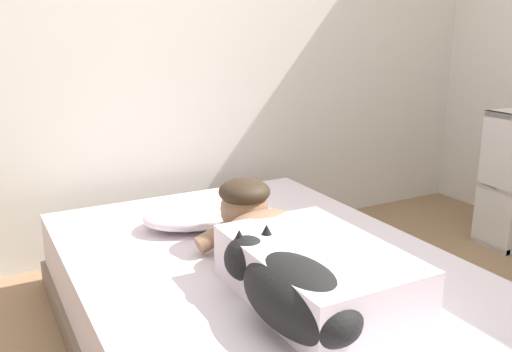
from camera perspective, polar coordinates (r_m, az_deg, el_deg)
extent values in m
cube|color=silver|center=(2.97, -10.38, 16.18)|extent=(4.14, 0.10, 2.50)
cube|color=#726051|center=(2.17, 1.49, -16.42)|extent=(1.36, 2.01, 0.12)
cube|color=silver|center=(2.08, 1.53, -12.24)|extent=(1.32, 1.95, 0.24)
ellipsoid|color=silver|center=(2.41, -5.58, -3.75)|extent=(0.52, 0.32, 0.11)
cube|color=silver|center=(1.78, 6.27, -9.88)|extent=(0.42, 0.64, 0.18)
ellipsoid|color=#8C664C|center=(2.03, 0.87, -5.77)|extent=(0.32, 0.20, 0.16)
sphere|color=#8C664C|center=(2.15, -1.20, -3.40)|extent=(0.19, 0.19, 0.19)
ellipsoid|color=#332619|center=(2.13, -1.21, -1.62)|extent=(0.20, 0.20, 0.10)
cylinder|color=#8C664C|center=(2.12, -3.36, -5.76)|extent=(0.23, 0.07, 0.14)
cylinder|color=#8C664C|center=(2.20, 1.37, -4.87)|extent=(0.23, 0.07, 0.14)
ellipsoid|color=black|center=(1.61, 4.47, -12.21)|extent=(0.26, 0.48, 0.20)
sphere|color=black|center=(1.79, -0.93, -8.48)|extent=(0.15, 0.15, 0.15)
cone|color=black|center=(1.77, -1.74, -6.28)|extent=(0.05, 0.05, 0.05)
cone|color=black|center=(1.82, 1.10, -5.73)|extent=(0.05, 0.05, 0.05)
cylinder|color=white|center=(2.41, 0.26, -4.09)|extent=(0.09, 0.09, 0.07)
torus|color=white|center=(2.44, 1.44, -3.87)|extent=(0.05, 0.01, 0.05)
cube|color=black|center=(1.88, 10.04, -11.46)|extent=(0.07, 0.14, 0.01)
cube|color=silver|center=(3.24, 23.59, -0.63)|extent=(0.03, 0.24, 0.75)
cube|color=#3F8C59|center=(3.25, 24.00, 0.26)|extent=(0.03, 0.16, 0.14)
cube|color=#BF723F|center=(3.27, 24.36, 0.61)|extent=(0.02, 0.19, 0.18)
cube|color=#BF723F|center=(3.29, 24.72, 0.80)|extent=(0.02, 0.15, 0.19)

